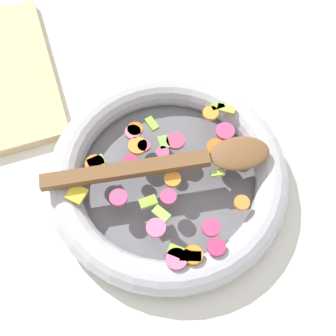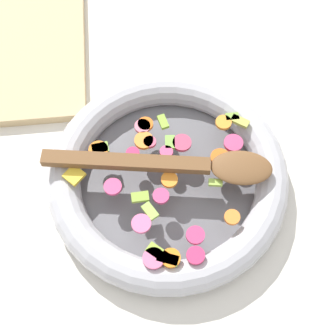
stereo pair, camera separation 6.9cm
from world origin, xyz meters
name	(u,v)px [view 1 (the left image)]	position (x,y,z in m)	size (l,w,h in m)	color
ground_plane	(168,182)	(0.00, 0.00, 0.00)	(4.00, 4.00, 0.00)	silver
skillet	(168,176)	(0.00, 0.00, 0.02)	(0.37, 0.37, 0.05)	slate
chopped_vegetables	(168,178)	(0.02, -0.01, 0.05)	(0.25, 0.29, 0.01)	orange
wooden_spoon	(181,162)	(0.00, 0.02, 0.06)	(0.09, 0.34, 0.01)	brown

